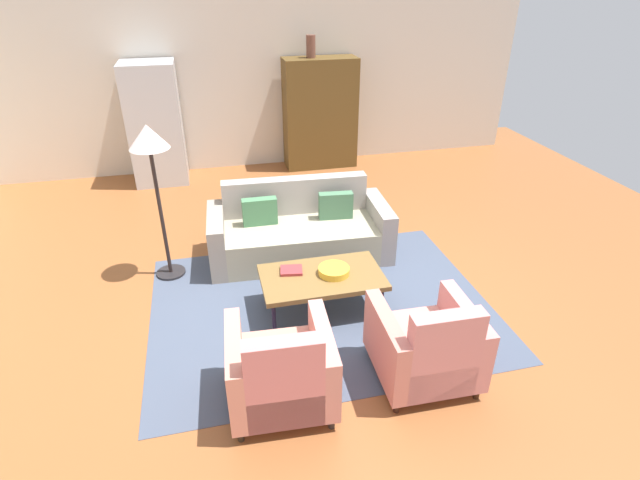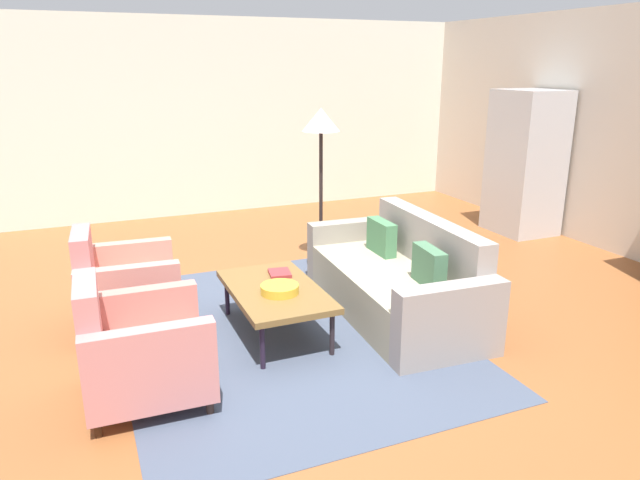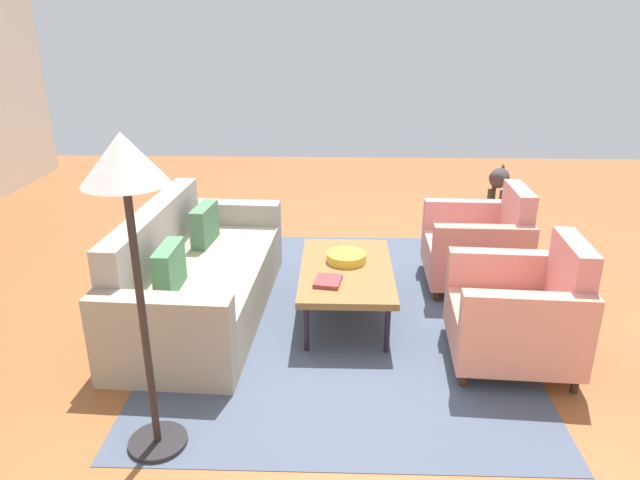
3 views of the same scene
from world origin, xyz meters
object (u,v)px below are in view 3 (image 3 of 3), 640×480
(book_stack, at_px, (328,281))
(dog, at_px, (499,179))
(coffee_table, at_px, (346,272))
(floor_lamp, at_px, (127,191))
(armchair_right, at_px, (482,248))
(couch, at_px, (194,279))
(armchair_left, at_px, (523,315))
(fruit_bowl, at_px, (346,257))

(book_stack, distance_m, dog, 3.85)
(coffee_table, xyz_separation_m, floor_lamp, (-1.51, 1.04, 1.07))
(armchair_right, relative_size, floor_lamp, 0.51)
(couch, distance_m, armchair_right, 2.43)
(floor_lamp, distance_m, dog, 5.49)
(coffee_table, height_order, book_stack, book_stack)
(book_stack, bearing_deg, dog, -32.28)
(couch, height_order, armchair_left, armchair_left)
(fruit_bowl, bearing_deg, armchair_left, -121.83)
(armchair_left, bearing_deg, couch, 78.99)
(armchair_right, xyz_separation_m, book_stack, (-0.88, 1.30, 0.08))
(coffee_table, relative_size, floor_lamp, 0.70)
(armchair_right, relative_size, fruit_bowl, 2.86)
(coffee_table, bearing_deg, dog, -32.84)
(book_stack, relative_size, floor_lamp, 0.14)
(coffee_table, distance_m, dog, 3.54)
(couch, distance_m, floor_lamp, 1.91)
(fruit_bowl, xyz_separation_m, floor_lamp, (-1.63, 1.04, 1.00))
(armchair_left, relative_size, book_stack, 3.62)
(coffee_table, bearing_deg, armchair_left, -117.38)
(couch, relative_size, book_stack, 8.81)
(fruit_bowl, height_order, dog, same)
(coffee_table, xyz_separation_m, dog, (2.97, -1.92, -0.06))
(fruit_bowl, relative_size, dog, 0.46)
(coffee_table, relative_size, fruit_bowl, 3.90)
(couch, xyz_separation_m, coffee_table, (-0.00, -1.19, 0.08))
(coffee_table, bearing_deg, couch, 89.79)
(armchair_left, xyz_separation_m, dog, (3.58, -0.75, -0.03))
(coffee_table, xyz_separation_m, fruit_bowl, (0.12, -0.00, 0.07))
(coffee_table, distance_m, fruit_bowl, 0.14)
(armchair_right, height_order, floor_lamp, floor_lamp)
(armchair_left, bearing_deg, coffee_table, 66.11)
(couch, bearing_deg, armchair_right, 107.12)
(coffee_table, height_order, fruit_bowl, fruit_bowl)
(armchair_right, xyz_separation_m, dog, (2.37, -0.75, -0.03))
(armchair_right, bearing_deg, couch, 105.69)
(dog, bearing_deg, fruit_bowl, -10.60)
(armchair_left, bearing_deg, armchair_right, 3.49)
(armchair_right, bearing_deg, dog, -16.06)
(book_stack, bearing_deg, armchair_right, -56.00)
(couch, height_order, fruit_bowl, couch)
(floor_lamp, height_order, dog, floor_lamp)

